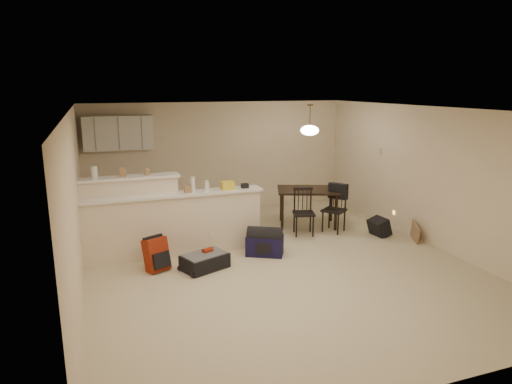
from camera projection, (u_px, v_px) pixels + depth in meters
name	position (u px, v px, depth m)	size (l,w,h in m)	color
room	(277.00, 189.00, 7.27)	(7.00, 7.02, 2.50)	beige
breakfast_bar	(159.00, 221.00, 7.74)	(3.08, 0.58, 1.39)	beige
upper_cabinets	(118.00, 133.00, 9.44)	(1.40, 0.34, 0.70)	white
kitchen_counter	(133.00, 201.00, 9.72)	(1.80, 0.60, 0.90)	white
thermostat	(380.00, 151.00, 9.61)	(0.02, 0.12, 0.12)	beige
jar	(94.00, 172.00, 7.35)	(0.10, 0.10, 0.20)	silver
cereal_box	(123.00, 172.00, 7.50)	(0.10, 0.07, 0.16)	#96724D
small_box	(147.00, 172.00, 7.63)	(0.08, 0.06, 0.12)	#96724D
bottle_a	(193.00, 185.00, 7.72)	(0.07, 0.07, 0.26)	silver
bottle_b	(207.00, 186.00, 7.81)	(0.06, 0.06, 0.18)	silver
bag_lump	(228.00, 185.00, 7.93)	(0.22, 0.18, 0.14)	#96724D
pouch	(245.00, 186.00, 8.04)	(0.12, 0.10, 0.08)	#96724D
extra_item_x	(208.00, 187.00, 7.82)	(0.05, 0.05, 0.15)	silver
extra_item_y	(188.00, 189.00, 7.71)	(0.10, 0.10, 0.12)	#96724D
dining_table	(308.00, 193.00, 9.42)	(1.45, 1.22, 0.77)	black
pendant_lamp	(310.00, 130.00, 9.12)	(0.36, 0.36, 0.62)	brown
dining_chair_near	(304.00, 212.00, 8.85)	(0.40, 0.38, 0.91)	black
dining_chair_far	(334.00, 209.00, 9.05)	(0.41, 0.39, 0.94)	black
suitcase	(205.00, 262.00, 7.27)	(0.70, 0.45, 0.24)	black
red_backpack	(156.00, 254.00, 7.18)	(0.35, 0.22, 0.52)	maroon
navy_duffel	(265.00, 245.00, 7.85)	(0.63, 0.34, 0.34)	#15123A
black_daypack	(379.00, 227.00, 8.87)	(0.38, 0.27, 0.33)	black
cardboard_sheet	(415.00, 232.00, 8.53)	(0.45, 0.02, 0.34)	#96724D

